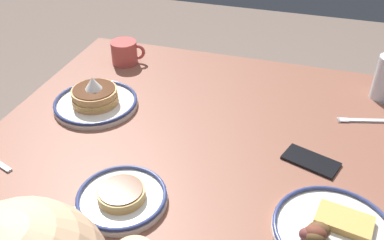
{
  "coord_description": "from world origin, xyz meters",
  "views": [
    {
      "loc": [
        -0.26,
        0.98,
        1.47
      ],
      "look_at": [
        0.04,
        0.0,
        0.76
      ],
      "focal_mm": 39.78,
      "sensor_mm": 36.0,
      "label": 1
    }
  ],
  "objects_px": {
    "fork_near": "(368,121)",
    "plate_center_pancakes": "(122,197)",
    "plate_near_main": "(95,100)",
    "cell_phone": "(311,161)",
    "plate_far_companion": "(332,231)",
    "coffee_mug": "(125,52)"
  },
  "relations": [
    {
      "from": "plate_near_main",
      "to": "plate_far_companion",
      "type": "height_order",
      "value": "plate_near_main"
    },
    {
      "from": "plate_center_pancakes",
      "to": "coffee_mug",
      "type": "bearing_deg",
      "value": -66.2
    },
    {
      "from": "plate_far_companion",
      "to": "coffee_mug",
      "type": "bearing_deg",
      "value": -38.76
    },
    {
      "from": "plate_near_main",
      "to": "fork_near",
      "type": "relative_size",
      "value": 1.45
    },
    {
      "from": "plate_far_companion",
      "to": "fork_near",
      "type": "bearing_deg",
      "value": -100.43
    },
    {
      "from": "plate_far_companion",
      "to": "coffee_mug",
      "type": "distance_m",
      "value": 0.99
    },
    {
      "from": "cell_phone",
      "to": "plate_near_main",
      "type": "bearing_deg",
      "value": 12.79
    },
    {
      "from": "plate_center_pancakes",
      "to": "fork_near",
      "type": "height_order",
      "value": "plate_center_pancakes"
    },
    {
      "from": "plate_near_main",
      "to": "coffee_mug",
      "type": "xyz_separation_m",
      "value": [
        0.04,
        -0.3,
        0.02
      ]
    },
    {
      "from": "fork_near",
      "to": "cell_phone",
      "type": "bearing_deg",
      "value": 58.34
    },
    {
      "from": "plate_far_companion",
      "to": "fork_near",
      "type": "relative_size",
      "value": 1.47
    },
    {
      "from": "coffee_mug",
      "to": "cell_phone",
      "type": "xyz_separation_m",
      "value": [
        -0.71,
        0.38,
        -0.04
      ]
    },
    {
      "from": "plate_near_main",
      "to": "fork_near",
      "type": "distance_m",
      "value": 0.84
    },
    {
      "from": "plate_far_companion",
      "to": "fork_near",
      "type": "height_order",
      "value": "plate_far_companion"
    },
    {
      "from": "plate_near_main",
      "to": "cell_phone",
      "type": "xyz_separation_m",
      "value": [
        -0.67,
        0.08,
        -0.02
      ]
    },
    {
      "from": "cell_phone",
      "to": "fork_near",
      "type": "height_order",
      "value": "cell_phone"
    },
    {
      "from": "plate_near_main",
      "to": "plate_center_pancakes",
      "type": "bearing_deg",
      "value": 125.63
    },
    {
      "from": "plate_near_main",
      "to": "plate_center_pancakes",
      "type": "height_order",
      "value": "plate_near_main"
    },
    {
      "from": "plate_near_main",
      "to": "plate_far_companion",
      "type": "xyz_separation_m",
      "value": [
        -0.74,
        0.32,
        -0.01
      ]
    },
    {
      "from": "plate_center_pancakes",
      "to": "coffee_mug",
      "type": "distance_m",
      "value": 0.72
    },
    {
      "from": "fork_near",
      "to": "plate_center_pancakes",
      "type": "bearing_deg",
      "value": 42.64
    },
    {
      "from": "plate_center_pancakes",
      "to": "fork_near",
      "type": "distance_m",
      "value": 0.77
    }
  ]
}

